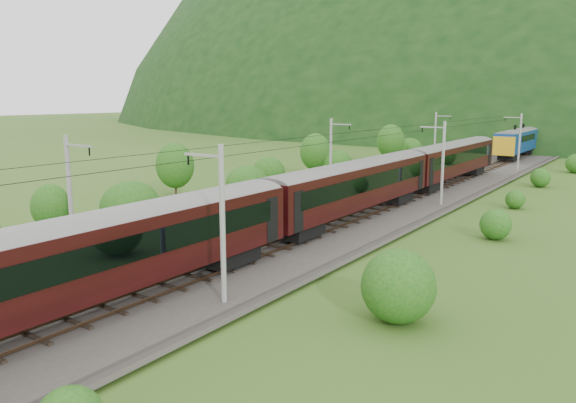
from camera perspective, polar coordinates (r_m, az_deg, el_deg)
The scene contains 14 objects.
ground at distance 33.41m, azimuth -14.64°, elevation -8.18°, with size 600.00×600.00×0.00m, color #355A1C.
railbed at distance 40.29m, azimuth -3.86°, elevation -4.41°, with size 14.00×220.00×0.30m, color #38332D.
track_left at distance 41.72m, azimuth -6.46°, elevation -3.61°, with size 2.40×220.00×0.27m.
track_right at distance 38.83m, azimuth -1.08°, elevation -4.62°, with size 2.40×220.00×0.27m.
catenary_left at distance 60.92m, azimuth 4.42°, elevation 4.84°, with size 2.54×192.28×8.00m.
catenary_right at distance 55.85m, azimuth 15.39°, elevation 3.98°, with size 2.54×192.28×8.00m.
overhead_wires at distance 39.08m, azimuth -3.99°, elevation 5.49°, with size 4.83×198.00×0.03m.
mountain_ridge at distance 351.60m, azimuth 10.32°, elevation 8.67°, with size 336.00×280.00×132.00m, color black.
train at distance 36.85m, azimuth -2.48°, elevation 0.10°, with size 3.29×156.48×5.75m.
hazard_post_near at distance 83.18m, azimuth 16.86°, elevation 3.53°, with size 0.15×0.15×1.41m, color red.
hazard_post_far at distance 55.03m, azimuth 8.62°, elevation 0.54°, with size 0.17×0.17×1.56m, color red.
signal at distance 52.00m, azimuth 1.06°, elevation 0.70°, with size 0.25×0.25×2.28m.
vegetation_left at distance 53.90m, azimuth -10.43°, elevation 1.71°, with size 13.90×145.27×6.32m.
vegetation_right at distance 39.87m, azimuth 17.55°, elevation -3.42°, with size 6.81×108.24×3.19m.
Camera 1 is at (24.18, -20.50, 10.53)m, focal length 35.00 mm.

